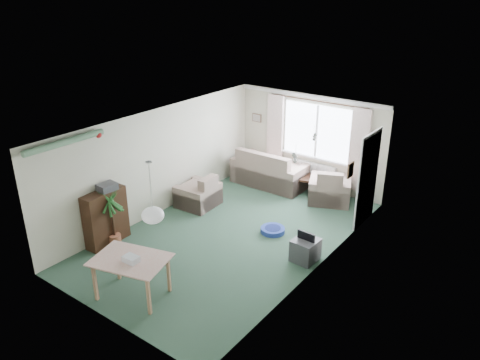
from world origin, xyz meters
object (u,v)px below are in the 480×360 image
Objects in this scene: armchair_left at (198,190)px; coffee_table at (295,183)px; bookshelf at (106,217)px; houseplant at (112,218)px; armchair_corner at (330,185)px; dining_table at (132,278)px; sofa at (271,167)px; pet_bed at (273,230)px; tv_cube at (305,250)px.

armchair_left is 0.94× the size of coffee_table.
armchair_left is at bearing -124.40° from coffee_table.
bookshelf is 0.93× the size of houseplant.
armchair_corner is 0.78× the size of houseplant.
houseplant reaches higher than armchair_corner.
bookshelf reaches higher than dining_table.
armchair_left is at bearing 86.36° from houseplant.
dining_table reaches higher than coffee_table.
sofa is 2.61m from pet_bed.
bookshelf is at bearing -111.61° from coffee_table.
armchair_corner is 5.21m from bookshelf.
coffee_table is 2.25m from pet_bed.
armchair_left is at bearing 79.16° from bookshelf.
bookshelf reaches higher than pet_bed.
bookshelf is at bearing -175.07° from houseplant.
pet_bed is at bearing 85.24° from armchair_left.
armchair_left reaches higher than tv_cube.
bookshelf is at bearing -11.52° from armchair_left.
tv_cube is (1.77, -2.67, 0.01)m from coffee_table.
sofa reaches higher than pet_bed.
tv_cube is (3.20, -0.59, -0.17)m from armchair_left.
armchair_corner is at bearing 178.62° from sofa.
armchair_corner is 2.78m from tv_cube.
coffee_table is at bearing 179.46° from sofa.
pet_bed is at bearing 123.50° from sofa.
armchair_corner is (1.70, -0.02, -0.05)m from sofa.
dining_table is at bearing 56.27° from armchair_corner.
bookshelf is (-1.77, -4.46, 0.36)m from coffee_table.
sofa reaches higher than tv_cube.
bookshelf reaches higher than armchair_left.
bookshelf is (-2.73, -4.44, 0.14)m from armchair_corner.
tv_cube is at bearing 56.19° from dining_table.
dining_table is at bearing -29.65° from bookshelf.
armchair_corner is at bearing 82.97° from pet_bed.
sofa is 4.52m from houseplant.
armchair_left reaches higher than coffee_table.
armchair_corner is at bearing 60.12° from houseplant.
sofa reaches higher than coffee_table.
houseplant reaches higher than tv_cube.
sofa is 3.98× the size of tv_cube.
sofa is 5.40m from dining_table.
armchair_left is 3.56m from dining_table.
bookshelf is at bearing 35.11° from armchair_corner.
bookshelf is 2.21× the size of pet_bed.
dining_table is 3.31m from pet_bed.
coffee_table is 5.35m from dining_table.
houseplant is (0.19, 0.02, 0.04)m from bookshelf.
houseplant is 3.81m from tv_cube.
bookshelf is at bearing 153.04° from dining_table.
armchair_corner reaches higher than tv_cube.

